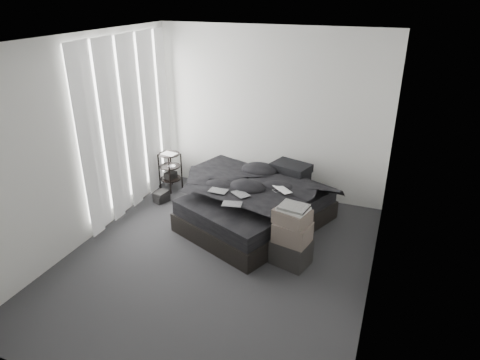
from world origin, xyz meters
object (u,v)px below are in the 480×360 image
(bed, at_px, (257,216))
(box_lower, at_px, (291,252))
(side_stand, at_px, (170,172))
(laptop, at_px, (280,186))

(bed, xyz_separation_m, box_lower, (0.70, -0.74, 0.03))
(bed, height_order, side_stand, side_stand)
(laptop, height_order, box_lower, laptop)
(laptop, relative_size, side_stand, 0.49)
(laptop, xyz_separation_m, box_lower, (0.35, -0.65, -0.54))
(side_stand, bearing_deg, laptop, -18.27)
(bed, bearing_deg, side_stand, -175.75)
(laptop, bearing_deg, bed, -154.50)
(bed, bearing_deg, laptop, 7.50)
(side_stand, height_order, box_lower, side_stand)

